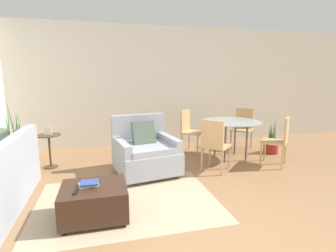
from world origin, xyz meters
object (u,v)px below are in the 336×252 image
(ottoman, at_px, (94,201))
(dining_chair_far_right, at_px, (243,125))
(tv_remote_primary, at_px, (76,192))
(dining_chair_near_left, at_px, (214,142))
(side_table, at_px, (49,145))
(dining_chair_near_right, at_px, (280,138))
(book_stack, at_px, (89,184))
(dining_chair_far_left, at_px, (190,128))
(potted_plant_small, at_px, (271,145))
(dining_table, at_px, (231,125))
(armchair, at_px, (145,152))
(potted_plant, at_px, (17,156))
(picture_frame, at_px, (48,131))

(ottoman, height_order, dining_chair_far_right, dining_chair_far_right)
(tv_remote_primary, relative_size, dining_chair_far_right, 0.17)
(dining_chair_near_left, bearing_deg, side_table, 161.24)
(ottoman, relative_size, dining_chair_near_right, 0.80)
(book_stack, distance_m, dining_chair_far_left, 3.02)
(dining_chair_near_right, xyz_separation_m, potted_plant_small, (0.38, 0.74, -0.34))
(tv_remote_primary, height_order, dining_table, dining_table)
(armchair, xyz_separation_m, book_stack, (-0.85, -1.26, 0.06))
(dining_chair_far_left, bearing_deg, dining_chair_near_left, -90.00)
(dining_chair_near_left, distance_m, dining_chair_near_right, 1.26)
(potted_plant, height_order, dining_chair_far_left, potted_plant)
(potted_plant, relative_size, dining_chair_near_left, 1.37)
(tv_remote_primary, distance_m, potted_plant, 2.40)
(dining_chair_far_left, bearing_deg, potted_plant, -174.56)
(armchair, distance_m, ottoman, 1.52)
(book_stack, bearing_deg, picture_frame, 110.93)
(dining_chair_far_right, bearing_deg, dining_chair_near_left, -135.00)
(ottoman, bearing_deg, dining_chair_near_right, 18.07)
(dining_chair_near_right, bearing_deg, dining_chair_near_left, 180.00)
(ottoman, xyz_separation_m, potted_plant_small, (3.57, 1.78, -0.04))
(potted_plant_small, bearing_deg, armchair, -169.74)
(dining_table, bearing_deg, book_stack, -147.61)
(side_table, distance_m, dining_table, 3.37)
(side_table, height_order, dining_chair_near_left, dining_chair_near_left)
(potted_plant, xyz_separation_m, dining_chair_near_right, (4.51, -0.95, 0.28))
(ottoman, height_order, dining_chair_far_left, dining_chair_far_left)
(ottoman, relative_size, tv_remote_primary, 4.68)
(potted_plant, relative_size, dining_chair_far_left, 1.37)
(ottoman, distance_m, potted_plant, 2.39)
(potted_plant, height_order, potted_plant_small, potted_plant)
(tv_remote_primary, distance_m, dining_chair_far_right, 4.14)
(dining_chair_far_left, distance_m, potted_plant_small, 1.76)
(dining_chair_far_left, relative_size, dining_chair_far_right, 1.00)
(potted_plant, distance_m, dining_chair_near_right, 4.62)
(dining_chair_near_right, bearing_deg, potted_plant_small, 62.81)
(side_table, distance_m, dining_chair_far_right, 3.99)
(side_table, height_order, dining_chair_far_right, dining_chair_far_right)
(potted_plant, bearing_deg, ottoman, -56.31)
(armchair, xyz_separation_m, ottoman, (-0.80, -1.28, -0.14))
(tv_remote_primary, xyz_separation_m, dining_chair_near_right, (3.36, 1.15, 0.13))
(ottoman, distance_m, dining_chair_far_right, 3.94)
(potted_plant, relative_size, side_table, 2.07)
(dining_chair_far_left, xyz_separation_m, potted_plant_small, (1.64, -0.52, -0.34))
(potted_plant, bearing_deg, dining_chair_far_right, 3.92)
(dining_chair_near_left, bearing_deg, book_stack, -152.65)
(armchair, height_order, dining_chair_far_right, armchair)
(side_table, xyz_separation_m, dining_chair_far_left, (2.71, 0.34, 0.10))
(armchair, bearing_deg, dining_chair_near_left, -12.10)
(potted_plant, height_order, dining_chair_near_left, potted_plant)
(picture_frame, bearing_deg, dining_chair_far_left, 7.13)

